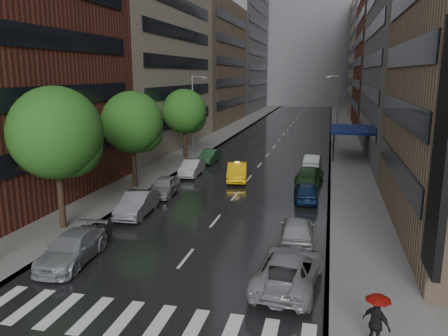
{
  "coord_description": "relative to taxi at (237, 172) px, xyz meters",
  "views": [
    {
      "loc": [
        6.85,
        -15.87,
        9.31
      ],
      "look_at": [
        0.0,
        12.37,
        3.0
      ],
      "focal_mm": 35.0,
      "sensor_mm": 36.0,
      "label": 1
    }
  ],
  "objects": [
    {
      "name": "awning",
      "position": [
        9.89,
        13.99,
        2.35
      ],
      "size": [
        4.0,
        8.0,
        3.12
      ],
      "color": "navy",
      "rests_on": "sidewalk_right"
    },
    {
      "name": "ped_red_umbrella",
      "position": [
        9.63,
        -22.81,
        0.54
      ],
      "size": [
        1.1,
        1.04,
        2.01
      ],
      "color": "black",
      "rests_on": "sidewalk_right"
    },
    {
      "name": "tree_near",
      "position": [
        -7.7,
        -14.7,
        5.14
      ],
      "size": [
        5.43,
        5.43,
        8.65
      ],
      "color": "#382619",
      "rests_on": "ground"
    },
    {
      "name": "crosswalk",
      "position": [
        1.1,
        -23.01,
        -0.77
      ],
      "size": [
        13.15,
        2.8,
        0.01
      ],
      "color": "silver",
      "rests_on": "ground"
    },
    {
      "name": "building_far",
      "position": [
        0.9,
        96.99,
        15.22
      ],
      "size": [
        40.0,
        14.0,
        32.0
      ],
      "primitive_type": "cube",
      "color": "slate",
      "rests_on": "ground"
    },
    {
      "name": "buildings_left",
      "position": [
        -14.1,
        37.78,
        15.21
      ],
      "size": [
        8.0,
        108.0,
        38.0
      ],
      "color": "maroon",
      "rests_on": "ground"
    },
    {
      "name": "road",
      "position": [
        0.9,
        28.99,
        -0.78
      ],
      "size": [
        14.0,
        140.0,
        0.01
      ],
      "primitive_type": "cube",
      "color": "black",
      "rests_on": "ground"
    },
    {
      "name": "tree_mid",
      "position": [
        -7.7,
        -4.53,
        4.67
      ],
      "size": [
        5.0,
        5.0,
        7.97
      ],
      "color": "#382619",
      "rests_on": "ground"
    },
    {
      "name": "street_lamp_left",
      "position": [
        -6.82,
        8.99,
        4.11
      ],
      "size": [
        1.74,
        0.22,
        9.0
      ],
      "color": "gray",
      "rests_on": "sidewalk_left"
    },
    {
      "name": "street_lamp_right",
      "position": [
        8.62,
        23.99,
        4.11
      ],
      "size": [
        1.74,
        0.22,
        9.0
      ],
      "color": "gray",
      "rests_on": "sidewalk_right"
    },
    {
      "name": "parked_cars_right",
      "position": [
        6.3,
        -8.42,
        -0.02
      ],
      "size": [
        3.09,
        30.62,
        1.6
      ],
      "color": "gray",
      "rests_on": "ground"
    },
    {
      "name": "ground",
      "position": [
        0.9,
        -21.01,
        -0.78
      ],
      "size": [
        220.0,
        220.0,
        0.0
      ],
      "primitive_type": "plane",
      "color": "gray",
      "rests_on": "ground"
    },
    {
      "name": "buildings_right",
      "position": [
        15.9,
        35.69,
        14.25
      ],
      "size": [
        8.05,
        109.1,
        36.0
      ],
      "color": "#937A5B",
      "rests_on": "ground"
    },
    {
      "name": "sidewalk_left",
      "position": [
        -8.1,
        28.99,
        -0.71
      ],
      "size": [
        4.0,
        140.0,
        0.15
      ],
      "primitive_type": "cube",
      "color": "gray",
      "rests_on": "ground"
    },
    {
      "name": "parked_cars_left",
      "position": [
        -4.5,
        -7.32,
        -0.05
      ],
      "size": [
        2.49,
        30.59,
        1.56
      ],
      "color": "gray",
      "rests_on": "ground"
    },
    {
      "name": "sidewalk_right",
      "position": [
        9.9,
        28.99,
        -0.71
      ],
      "size": [
        4.0,
        140.0,
        0.15
      ],
      "primitive_type": "cube",
      "color": "gray",
      "rests_on": "ground"
    },
    {
      "name": "tree_far",
      "position": [
        -7.7,
        8.49,
        4.48
      ],
      "size": [
        4.83,
        4.83,
        7.69
      ],
      "color": "#382619",
      "rests_on": "ground"
    },
    {
      "name": "taxi",
      "position": [
        0.0,
        0.0,
        0.0
      ],
      "size": [
        2.47,
        4.96,
        1.56
      ],
      "primitive_type": "imported",
      "rotation": [
        0.0,
        0.0,
        0.18
      ],
      "color": "#E5A90C",
      "rests_on": "ground"
    }
  ]
}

